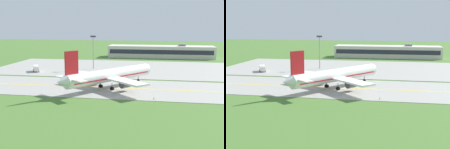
{
  "view_description": "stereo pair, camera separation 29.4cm",
  "coord_description": "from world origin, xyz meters",
  "views": [
    {
      "loc": [
        14.65,
        -90.66,
        20.38
      ],
      "look_at": [
        -1.63,
        1.9,
        4.0
      ],
      "focal_mm": 47.99,
      "sensor_mm": 36.0,
      "label": 1
    },
    {
      "loc": [
        14.94,
        -90.61,
        20.38
      ],
      "look_at": [
        -1.63,
        1.9,
        4.0
      ],
      "focal_mm": 47.99,
      "sensor_mm": 36.0,
      "label": 2
    }
  ],
  "objects": [
    {
      "name": "ground_plane",
      "position": [
        0.0,
        0.0,
        0.0
      ],
      "size": [
        500.0,
        500.0,
        0.0
      ],
      "primitive_type": "plane",
      "color": "#47702D"
    },
    {
      "name": "taxiway_strip",
      "position": [
        0.0,
        0.0,
        0.05
      ],
      "size": [
        240.0,
        28.0,
        0.1
      ],
      "primitive_type": "cube",
      "color": "#9E9B93",
      "rests_on": "ground"
    },
    {
      "name": "apron_pad",
      "position": [
        10.0,
        42.0,
        0.05
      ],
      "size": [
        140.0,
        52.0,
        0.1
      ],
      "primitive_type": "cube",
      "color": "#9E9B93",
      "rests_on": "ground"
    },
    {
      "name": "taxiway_centreline",
      "position": [
        0.0,
        0.0,
        0.11
      ],
      "size": [
        220.0,
        0.6,
        0.01
      ],
      "primitive_type": "cube",
      "color": "yellow",
      "rests_on": "taxiway_strip"
    },
    {
      "name": "airplane_lead",
      "position": [
        -1.92,
        -0.5,
        4.13
      ],
      "size": [
        28.93,
        34.04,
        12.7
      ],
      "color": "white",
      "rests_on": "ground"
    },
    {
      "name": "service_truck_fuel",
      "position": [
        -38.21,
        25.84,
        1.53
      ],
      "size": [
        4.48,
        6.29,
        2.6
      ],
      "color": "silver",
      "rests_on": "ground"
    },
    {
      "name": "terminal_building",
      "position": [
        12.44,
        87.61,
        3.44
      ],
      "size": [
        61.06,
        13.06,
        8.05
      ],
      "color": "beige",
      "rests_on": "ground"
    },
    {
      "name": "apron_light_mast",
      "position": [
        -16.34,
        37.72,
        9.33
      ],
      "size": [
        2.4,
        0.5,
        14.7
      ],
      "color": "gray",
      "rests_on": "ground"
    },
    {
      "name": "traffic_cone_near_edge",
      "position": [
        3.18,
        12.73,
        0.3
      ],
      "size": [
        0.44,
        0.44,
        0.6
      ],
      "primitive_type": "cone",
      "color": "orange",
      "rests_on": "ground"
    },
    {
      "name": "traffic_cone_mid_edge",
      "position": [
        12.22,
        -12.01,
        0.3
      ],
      "size": [
        0.44,
        0.44,
        0.6
      ],
      "primitive_type": "cone",
      "color": "orange",
      "rests_on": "ground"
    }
  ]
}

